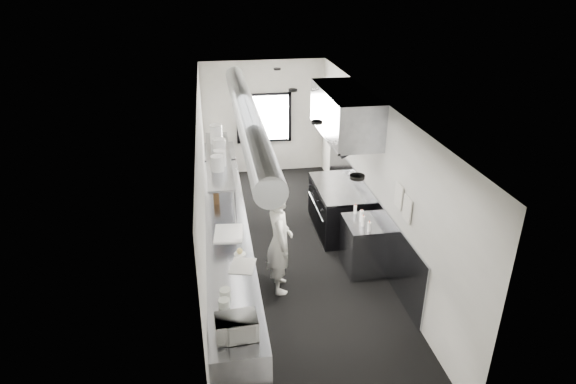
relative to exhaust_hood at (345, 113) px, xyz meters
name	(u,v)px	position (x,y,z in m)	size (l,w,h in m)	color
floor	(291,252)	(-1.10, -0.70, -2.39)	(3.00, 8.00, 0.01)	black
ceiling	(291,103)	(-1.10, -0.70, 0.41)	(3.00, 8.00, 0.01)	silver
wall_back	(264,118)	(-1.10, 3.30, -0.99)	(3.00, 0.02, 2.80)	silver
wall_front	(359,345)	(-1.10, -4.70, -0.99)	(3.00, 0.02, 2.80)	silver
wall_left	(203,189)	(-2.60, -0.70, -0.99)	(0.02, 8.00, 2.80)	silver
wall_right	(374,177)	(0.40, -0.70, -0.99)	(0.02, 8.00, 2.80)	silver
wall_cladding	(365,212)	(0.38, -0.40, -1.84)	(0.03, 5.50, 1.10)	gray
hvac_duct	(246,113)	(-1.80, -0.30, 0.16)	(0.40, 0.40, 6.40)	#92969A
service_window	(264,118)	(-1.10, 3.26, -0.99)	(1.36, 0.05, 1.25)	white
exhaust_hood	(345,113)	(0.00, 0.00, 0.00)	(0.81, 2.20, 0.88)	gray
prep_counter	(229,251)	(-2.25, -1.20, -1.94)	(0.70, 6.00, 0.90)	gray
pass_shelf	(219,159)	(-2.29, 0.30, -0.86)	(0.45, 3.00, 0.68)	gray
range	(337,208)	(-0.06, 0.00, -1.92)	(0.88, 1.60, 0.94)	black
bottle_station	(364,245)	(0.05, -1.40, -1.94)	(0.65, 0.80, 0.90)	gray
far_work_table	(220,168)	(-2.25, 2.50, -1.94)	(0.70, 1.20, 0.90)	gray
notice_sheet_a	(399,196)	(0.37, -1.90, -0.79)	(0.02, 0.28, 0.38)	silver
notice_sheet_b	(407,209)	(0.37, -2.25, -0.84)	(0.02, 0.28, 0.38)	silver
line_cook	(279,241)	(-1.46, -1.74, -1.52)	(0.64, 0.42, 1.75)	silver
microwave	(236,327)	(-2.26, -3.81, -1.36)	(0.45, 0.34, 0.27)	white
deli_tub_a	(224,303)	(-2.38, -3.25, -1.44)	(0.15, 0.15, 0.11)	#B1B7A8
deli_tub_b	(225,293)	(-2.36, -3.04, -1.44)	(0.15, 0.15, 0.11)	#B1B7A8
newspaper	(243,266)	(-2.08, -2.38, -1.49)	(0.34, 0.42, 0.01)	white
small_plate	(240,254)	(-2.10, -2.06, -1.48)	(0.18, 0.18, 0.02)	white
pastry	(240,251)	(-2.10, -2.06, -1.43)	(0.09, 0.09, 0.09)	#DCC473
cutting_board	(229,233)	(-2.23, -1.42, -1.48)	(0.45, 0.60, 0.02)	white
knife_block	(216,195)	(-2.39, -0.21, -1.36)	(0.11, 0.23, 0.25)	brown
plate_stack_a	(218,163)	(-2.33, -0.35, -0.69)	(0.23, 0.23, 0.27)	white
plate_stack_b	(220,158)	(-2.28, -0.12, -0.68)	(0.22, 0.22, 0.29)	white
plate_stack_c	(219,147)	(-2.27, 0.36, -0.65)	(0.23, 0.23, 0.33)	white
plate_stack_d	(216,134)	(-2.31, 1.10, -0.63)	(0.24, 0.24, 0.38)	white
squeeze_bottle_a	(369,227)	(0.01, -1.70, -1.41)	(0.05, 0.05, 0.16)	white
squeeze_bottle_b	(363,221)	(-0.03, -1.51, -1.40)	(0.06, 0.06, 0.18)	white
squeeze_bottle_c	(362,216)	(-0.01, -1.35, -1.39)	(0.07, 0.07, 0.20)	white
squeeze_bottle_d	(361,215)	(0.01, -1.28, -1.41)	(0.06, 0.06, 0.17)	white
squeeze_bottle_e	(355,209)	(-0.03, -1.07, -1.41)	(0.05, 0.05, 0.16)	white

